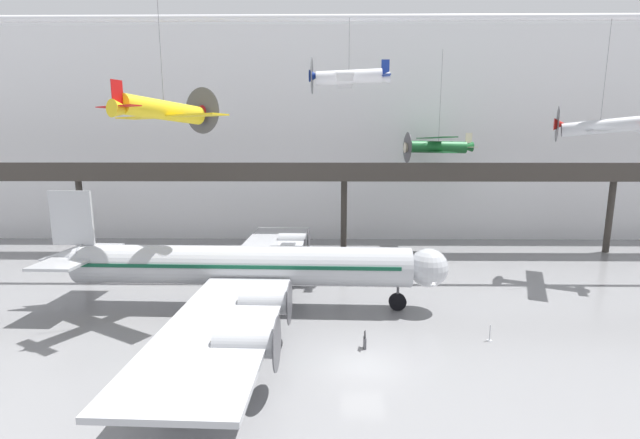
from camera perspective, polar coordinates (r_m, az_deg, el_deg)
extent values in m
plane|color=gray|center=(25.57, 5.79, -18.75)|extent=(260.00, 260.00, 0.00)
cube|color=white|center=(56.42, 2.92, 11.06)|extent=(140.00, 3.00, 26.65)
cube|color=#38332D|center=(47.51, 3.30, 5.79)|extent=(110.00, 3.20, 0.90)
cube|color=#38332D|center=(45.91, 3.40, 6.89)|extent=(110.00, 0.12, 1.10)
cylinder|color=#38332D|center=(56.43, -29.19, 0.47)|extent=(0.70, 0.70, 8.35)
cylinder|color=#38332D|center=(49.01, 3.19, 0.47)|extent=(0.70, 0.70, 8.35)
cylinder|color=#38332D|center=(58.74, 34.16, 0.34)|extent=(0.70, 0.70, 8.35)
cylinder|color=silver|center=(41.04, 4.07, 25.25)|extent=(120.00, 0.60, 0.60)
cylinder|color=#B7BABF|center=(32.70, -10.30, -6.04)|extent=(25.09, 3.73, 2.93)
sphere|color=#B7BABF|center=(32.60, 14.26, -6.24)|extent=(2.87, 2.87, 2.87)
cone|color=#B7BABF|center=(38.20, -31.26, -4.68)|extent=(3.90, 2.82, 2.70)
cube|color=#0F4C33|center=(32.62, -10.32, -5.54)|extent=(23.35, 3.73, 0.26)
cube|color=#B7BABF|center=(41.70, -6.25, -3.37)|extent=(6.33, 16.17, 0.28)
cube|color=#B7BABF|center=(24.08, -13.23, -13.79)|extent=(6.33, 16.17, 0.28)
cylinder|color=#B7BABF|center=(38.07, -4.45, -4.56)|extent=(2.95, 1.50, 1.41)
cylinder|color=#4C4C51|center=(37.92, -2.04, -4.60)|extent=(0.15, 2.67, 2.67)
cylinder|color=#B7BABF|center=(43.33, -3.59, -2.76)|extent=(2.95, 1.50, 1.41)
cylinder|color=#4C4C51|center=(43.19, -1.48, -2.78)|extent=(0.15, 2.67, 2.67)
cylinder|color=#B7BABF|center=(26.86, -7.53, -10.93)|extent=(2.95, 1.50, 1.41)
cylinder|color=#4C4C51|center=(26.63, -4.07, -11.05)|extent=(0.15, 2.67, 2.67)
cylinder|color=#B7BABF|center=(21.96, -10.06, -15.95)|extent=(2.95, 1.50, 1.41)
cylinder|color=#4C4C51|center=(21.69, -5.76, -16.19)|extent=(0.15, 2.67, 2.67)
cube|color=#B7BABF|center=(36.94, -30.21, 0.19)|extent=(3.20, 0.30, 4.10)
cube|color=#B7BABF|center=(37.33, -29.43, -4.25)|extent=(3.44, 7.72, 0.20)
cylinder|color=#4C4C51|center=(32.86, 10.33, -9.76)|extent=(0.20, 0.20, 1.21)
cylinder|color=black|center=(33.07, 10.30, -10.75)|extent=(1.31, 0.42, 1.30)
cylinder|color=#4C4C51|center=(35.44, -8.90, -8.24)|extent=(0.20, 0.20, 1.21)
cylinder|color=black|center=(35.63, -8.87, -9.16)|extent=(1.31, 0.42, 1.30)
cylinder|color=#4C4C51|center=(31.12, -10.61, -10.91)|extent=(0.20, 0.20, 1.21)
cylinder|color=black|center=(31.34, -10.57, -11.95)|extent=(1.31, 0.42, 1.30)
cylinder|color=#1E6B33|center=(51.04, 15.49, 9.29)|extent=(6.47, 1.81, 1.42)
cone|color=beige|center=(50.05, 11.82, 9.37)|extent=(1.14, 1.27, 1.19)
cylinder|color=#4C4C51|center=(49.99, 11.56, 9.37)|extent=(0.30, 3.43, 3.43)
cone|color=#1E6B33|center=(52.13, 18.76, 9.18)|extent=(1.81, 1.25, 1.15)
cube|color=#1E6B33|center=(50.92, 15.12, 10.49)|extent=(2.29, 9.73, 0.10)
cube|color=#1E6B33|center=(50.92, 15.04, 8.71)|extent=(2.29, 9.73, 0.10)
cube|color=beige|center=(52.28, 19.20, 9.97)|extent=(0.78, 0.12, 1.59)
cube|color=beige|center=(52.28, 19.15, 9.11)|extent=(1.04, 3.48, 0.06)
cylinder|color=slate|center=(51.31, 15.79, 15.56)|extent=(0.04, 0.04, 9.91)
cylinder|color=silver|center=(45.17, 33.26, 10.30)|extent=(5.92, 3.50, 1.74)
cone|color=red|center=(44.84, 29.36, 11.02)|extent=(1.33, 1.39, 1.09)
cylinder|color=#4C4C51|center=(44.83, 29.08, 11.07)|extent=(1.31, 2.90, 3.15)
cone|color=silver|center=(45.66, 36.80, 9.60)|extent=(1.93, 1.61, 1.17)
cube|color=silver|center=(45.11, 32.76, 9.88)|extent=(4.87, 8.67, 0.10)
cylinder|color=slate|center=(45.57, 33.85, 16.22)|extent=(0.04, 0.04, 8.24)
cylinder|color=silver|center=(38.88, 3.87, 18.43)|extent=(5.74, 1.40, 1.38)
cone|color=navy|center=(38.97, -0.74, 18.59)|extent=(0.98, 1.09, 1.06)
cylinder|color=#4C4C51|center=(38.98, -1.06, 18.60)|extent=(0.16, 3.05, 3.05)
cone|color=silver|center=(39.00, 8.15, 18.18)|extent=(1.59, 1.06, 1.05)
cube|color=silver|center=(38.82, 3.33, 17.92)|extent=(1.72, 8.61, 0.10)
cube|color=navy|center=(39.15, 8.71, 19.33)|extent=(0.69, 0.09, 1.41)
cube|color=navy|center=(39.04, 8.68, 18.31)|extent=(0.81, 3.08, 0.06)
cylinder|color=slate|center=(39.36, 3.92, 22.31)|extent=(0.04, 0.04, 4.21)
cylinder|color=yellow|center=(31.22, -20.07, 13.52)|extent=(4.17, 6.09, 1.64)
cone|color=red|center=(33.44, -15.73, 13.80)|extent=(1.51, 1.46, 1.16)
cylinder|color=#4C4C51|center=(33.60, -15.45, 13.81)|extent=(2.93, 1.66, 3.34)
cone|color=yellow|center=(29.34, -24.66, 13.14)|extent=(1.79, 2.04, 1.19)
cube|color=yellow|center=(31.44, -19.49, 12.82)|extent=(8.92, 5.89, 0.10)
cube|color=red|center=(29.20, -25.42, 14.98)|extent=(0.42, 0.69, 1.54)
cube|color=red|center=(29.13, -25.30, 13.47)|extent=(3.28, 2.29, 0.06)
cylinder|color=slate|center=(31.84, -20.57, 21.42)|extent=(0.04, 0.04, 7.50)
cylinder|color=#B2B5BA|center=(30.10, 21.64, -14.77)|extent=(0.36, 0.36, 0.04)
cylinder|color=#B2B5BA|center=(29.90, 21.71, -13.91)|extent=(0.07, 0.07, 0.95)
sphere|color=#B2B5BA|center=(29.70, 21.77, -13.00)|extent=(0.10, 0.10, 0.10)
cube|color=#4C4C51|center=(27.21, 5.99, -16.05)|extent=(0.17, 0.40, 0.70)
cube|color=#232326|center=(26.98, 6.01, -15.04)|extent=(0.05, 0.78, 0.73)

